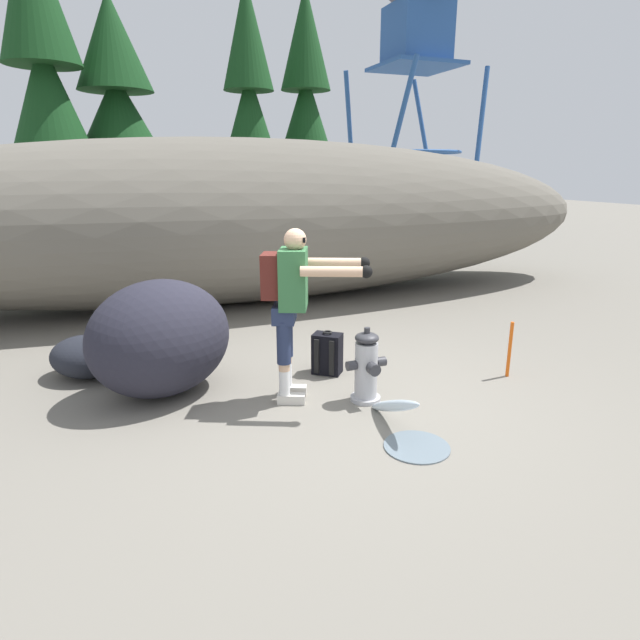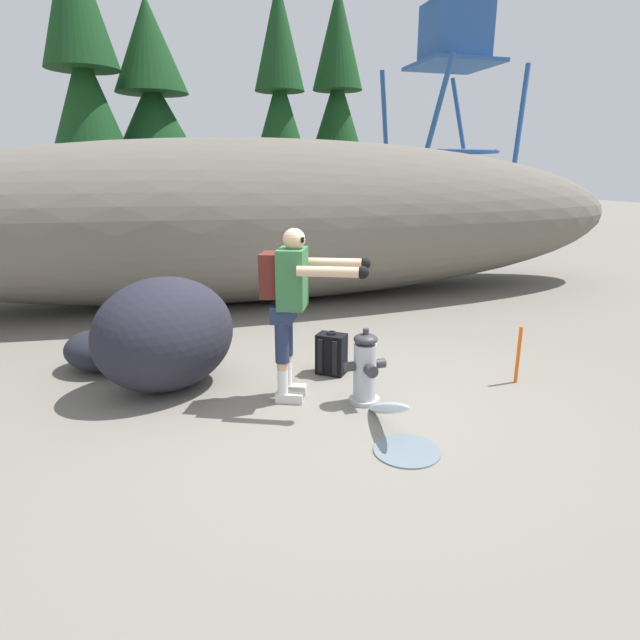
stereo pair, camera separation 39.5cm
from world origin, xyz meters
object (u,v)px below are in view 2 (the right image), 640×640
object	(u,v)px
utility_worker	(292,294)
boulder_mid	(99,350)
survey_stake	(518,355)
spare_backpack	(332,354)
boulder_large	(165,334)
fire_hydrant	(365,369)
watchtower	(455,36)

from	to	relation	value
utility_worker	boulder_mid	bearing A→B (deg)	167.67
boulder_mid	survey_stake	xyz separation A→B (m)	(4.16, -1.58, 0.08)
spare_backpack	boulder_large	world-z (taller)	boulder_large
spare_backpack	boulder_mid	world-z (taller)	spare_backpack
survey_stake	spare_backpack	bearing A→B (deg)	156.37
spare_backpack	boulder_large	distance (m)	1.73
fire_hydrant	survey_stake	size ratio (longest dim) A/B	1.21
utility_worker	spare_backpack	world-z (taller)	utility_worker
spare_backpack	survey_stake	distance (m)	1.91
boulder_large	survey_stake	distance (m)	3.55
watchtower	fire_hydrant	bearing A→B (deg)	-121.32
fire_hydrant	boulder_mid	world-z (taller)	fire_hydrant
spare_backpack	boulder_mid	distance (m)	2.54
watchtower	boulder_mid	bearing A→B (deg)	-132.61
fire_hydrant	survey_stake	bearing A→B (deg)	0.65
boulder_large	utility_worker	bearing A→B (deg)	-27.02
utility_worker	boulder_large	world-z (taller)	utility_worker
watchtower	survey_stake	size ratio (longest dim) A/B	13.88
survey_stake	watchtower	bearing A→B (deg)	64.47
utility_worker	boulder_large	xyz separation A→B (m)	(-1.15, 0.59, -0.46)
utility_worker	survey_stake	size ratio (longest dim) A/B	2.71
boulder_mid	spare_backpack	bearing A→B (deg)	-18.64
fire_hydrant	spare_backpack	world-z (taller)	fire_hydrant
utility_worker	boulder_mid	xyz separation A→B (m)	(-1.86, 1.33, -0.81)
boulder_mid	survey_stake	size ratio (longest dim) A/B	1.31
fire_hydrant	watchtower	distance (m)	16.01
watchtower	spare_backpack	bearing A→B (deg)	-123.24
watchtower	boulder_large	bearing A→B (deg)	-128.74
boulder_large	watchtower	world-z (taller)	watchtower
boulder_mid	watchtower	xyz separation A→B (m)	(10.22, 11.11, 6.04)
fire_hydrant	boulder_large	bearing A→B (deg)	154.21
spare_backpack	survey_stake	size ratio (longest dim) A/B	0.78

